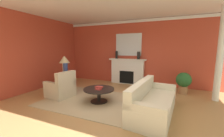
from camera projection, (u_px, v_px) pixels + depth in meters
ground_plane at (110, 106)px, 4.22m from camera, size 9.29×9.29×0.00m
wall_fireplace at (135, 53)px, 6.76m from camera, size 7.75×0.12×3.09m
wall_window at (32, 53)px, 5.67m from camera, size 0.12×6.56×3.09m
ceiling_panel at (114, 1)px, 4.04m from camera, size 7.75×6.56×0.06m
crown_moulding at (135, 21)px, 6.48m from camera, size 7.75×0.08×0.12m
area_rug at (99, 102)px, 4.56m from camera, size 3.69×2.31×0.01m
fireplace at (127, 72)px, 6.83m from camera, size 1.80×0.35×1.24m
mantel_mirror at (128, 45)px, 6.75m from camera, size 1.28×0.04×1.07m
sofa at (152, 103)px, 3.71m from camera, size 1.10×2.18×0.85m
armchair_near_window at (61, 89)px, 4.99m from camera, size 0.89×0.89×0.95m
coffee_table at (99, 92)px, 4.51m from camera, size 1.00×1.00×0.45m
side_table at (65, 81)px, 5.84m from camera, size 0.56×0.56×0.70m
table_lamp at (64, 61)px, 5.72m from camera, size 0.44×0.44×0.75m
vase_mantel_left at (117, 55)px, 6.88m from camera, size 0.12×0.12×0.38m
vase_mantel_right at (139, 55)px, 6.45m from camera, size 0.15×0.15×0.35m
vase_on_side_table at (66, 69)px, 5.59m from camera, size 0.18×0.18×0.46m
book_red_cover at (98, 89)px, 4.38m from camera, size 0.19×0.16×0.03m
book_art_folio at (99, 87)px, 4.47m from camera, size 0.27×0.22×0.04m
potted_plant at (184, 81)px, 5.32m from camera, size 0.56×0.56×0.83m
column_white at (220, 55)px, 4.46m from camera, size 0.20×0.20×3.09m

